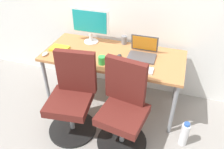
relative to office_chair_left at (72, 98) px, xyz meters
name	(u,v)px	position (x,y,z in m)	size (l,w,h in m)	color
ground_plane	(113,101)	(0.29, 0.55, -0.42)	(5.28, 5.28, 0.00)	gray
desk	(113,59)	(0.29, 0.55, 0.23)	(1.63, 0.72, 0.71)	#B77542
office_chair_left	(72,98)	(0.00, 0.00, 0.00)	(0.54, 0.54, 0.94)	black
office_chair_right	(123,110)	(0.57, 0.00, 0.00)	(0.54, 0.54, 0.94)	black
water_bottle_on_floor	(184,134)	(1.21, 0.13, -0.28)	(0.09, 0.09, 0.31)	white
desktop_monitor	(90,23)	(-0.08, 0.77, 0.54)	(0.48, 0.18, 0.43)	silver
open_laptop	(143,51)	(0.61, 0.64, 0.34)	(0.31, 0.27, 0.22)	#4C4C51
keyboard_by_monitor	(77,62)	(-0.05, 0.27, 0.30)	(0.34, 0.12, 0.02)	#2D2D2D
keyboard_by_laptop	(137,69)	(0.61, 0.34, 0.30)	(0.34, 0.12, 0.02)	silver
mouse_by_monitor	(45,54)	(-0.46, 0.30, 0.30)	(0.06, 0.10, 0.03)	silver
mouse_by_laptop	(119,56)	(0.37, 0.51, 0.30)	(0.06, 0.10, 0.03)	#2D2D2D
coffee_mug	(102,60)	(0.23, 0.33, 0.33)	(0.08, 0.08, 0.09)	green
pen_cup	(124,40)	(0.33, 0.86, 0.34)	(0.07, 0.07, 0.10)	slate
phone_near_laptop	(109,58)	(0.26, 0.46, 0.29)	(0.07, 0.14, 0.01)	black
notebook	(60,48)	(-0.37, 0.48, 0.30)	(0.21, 0.15, 0.03)	yellow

